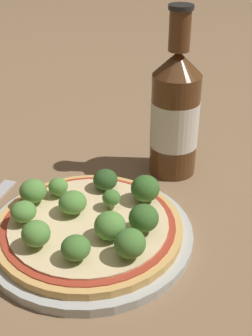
# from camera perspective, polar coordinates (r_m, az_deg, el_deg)

# --- Properties ---
(ground_plane) EXTENTS (3.00, 3.00, 0.00)m
(ground_plane) POSITION_cam_1_polar(r_m,az_deg,el_deg) (0.58, -4.21, -7.72)
(ground_plane) COLOR #846647
(plate) EXTENTS (0.25, 0.25, 0.01)m
(plate) POSITION_cam_1_polar(r_m,az_deg,el_deg) (0.57, -4.43, -8.04)
(plate) COLOR #B2B7B2
(plate) RESTS_ON ground_plane
(pizza) EXTENTS (0.22, 0.22, 0.01)m
(pizza) POSITION_cam_1_polar(r_m,az_deg,el_deg) (0.56, -4.73, -7.09)
(pizza) COLOR tan
(pizza) RESTS_ON plate
(broccoli_floret_0) EXTENTS (0.04, 0.04, 0.04)m
(broccoli_floret_0) POSITION_cam_1_polar(r_m,az_deg,el_deg) (0.58, 2.36, -2.52)
(broccoli_floret_0) COLOR #89A866
(broccoli_floret_0) RESTS_ON pizza
(broccoli_floret_1) EXTENTS (0.03, 0.03, 0.03)m
(broccoli_floret_1) POSITION_cam_1_polar(r_m,az_deg,el_deg) (0.56, -6.57, -4.32)
(broccoli_floret_1) COLOR #89A866
(broccoli_floret_1) RESTS_ON pizza
(broccoli_floret_2) EXTENTS (0.03, 0.03, 0.03)m
(broccoli_floret_2) POSITION_cam_1_polar(r_m,az_deg,el_deg) (0.59, -11.25, -2.77)
(broccoli_floret_2) COLOR #89A866
(broccoli_floret_2) RESTS_ON pizza
(broccoli_floret_3) EXTENTS (0.03, 0.03, 0.03)m
(broccoli_floret_3) POSITION_cam_1_polar(r_m,az_deg,el_deg) (0.49, 0.48, -9.17)
(broccoli_floret_3) COLOR #89A866
(broccoli_floret_3) RESTS_ON pizza
(broccoli_floret_4) EXTENTS (0.03, 0.03, 0.03)m
(broccoli_floret_4) POSITION_cam_1_polar(r_m,az_deg,el_deg) (0.61, -2.54, -1.43)
(broccoli_floret_4) COLOR #89A866
(broccoli_floret_4) RESTS_ON pizza
(broccoli_floret_5) EXTENTS (0.03, 0.03, 0.04)m
(broccoli_floret_5) POSITION_cam_1_polar(r_m,az_deg,el_deg) (0.53, 2.18, -6.12)
(broccoli_floret_5) COLOR #89A866
(broccoli_floret_5) RESTS_ON pizza
(broccoli_floret_6) EXTENTS (0.03, 0.03, 0.03)m
(broccoli_floret_6) POSITION_cam_1_polar(r_m,az_deg,el_deg) (0.52, -10.92, -7.87)
(broccoli_floret_6) COLOR #89A866
(broccoli_floret_6) RESTS_ON pizza
(broccoli_floret_7) EXTENTS (0.02, 0.02, 0.03)m
(broccoli_floret_7) POSITION_cam_1_polar(r_m,az_deg,el_deg) (0.57, -1.79, -3.68)
(broccoli_floret_7) COLOR #89A866
(broccoli_floret_7) RESTS_ON pizza
(broccoli_floret_8) EXTENTS (0.03, 0.03, 0.03)m
(broccoli_floret_8) POSITION_cam_1_polar(r_m,az_deg,el_deg) (0.56, -12.39, -5.22)
(broccoli_floret_8) COLOR #89A866
(broccoli_floret_8) RESTS_ON pizza
(broccoli_floret_9) EXTENTS (0.02, 0.02, 0.03)m
(broccoli_floret_9) POSITION_cam_1_polar(r_m,az_deg,el_deg) (0.60, -8.27, -2.26)
(broccoli_floret_9) COLOR #89A866
(broccoli_floret_9) RESTS_ON pizza
(broccoli_floret_10) EXTENTS (0.03, 0.03, 0.03)m
(broccoli_floret_10) POSITION_cam_1_polar(r_m,az_deg,el_deg) (0.50, -6.20, -9.64)
(broccoli_floret_10) COLOR #89A866
(broccoli_floret_10) RESTS_ON pizza
(broccoli_floret_11) EXTENTS (0.04, 0.04, 0.03)m
(broccoli_floret_11) POSITION_cam_1_polar(r_m,az_deg,el_deg) (0.52, -1.97, -7.05)
(broccoli_floret_11) COLOR #89A866
(broccoli_floret_11) RESTS_ON pizza
(beer_bottle) EXTENTS (0.07, 0.07, 0.24)m
(beer_bottle) POSITION_cam_1_polar(r_m,az_deg,el_deg) (0.66, 5.99, 6.62)
(beer_bottle) COLOR #563319
(beer_bottle) RESTS_ON ground_plane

